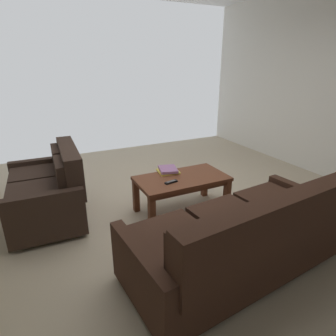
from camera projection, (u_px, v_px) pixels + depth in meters
name	position (u px, v px, depth m)	size (l,w,h in m)	color
ground_plane	(174.00, 213.00, 3.51)	(5.64, 5.97, 0.01)	#B7A88E
sofa_main	(243.00, 238.00, 2.40)	(2.06, 1.06, 0.85)	black
loveseat_near	(50.00, 190.00, 3.29)	(0.83, 1.27, 0.85)	black
coffee_table	(182.00, 183.00, 3.41)	(1.10, 0.59, 0.46)	brown
book_stack	(168.00, 170.00, 3.54)	(0.27, 0.31, 0.05)	#E0CC4C
tv_remote	(171.00, 182.00, 3.22)	(0.17, 0.07, 0.02)	black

